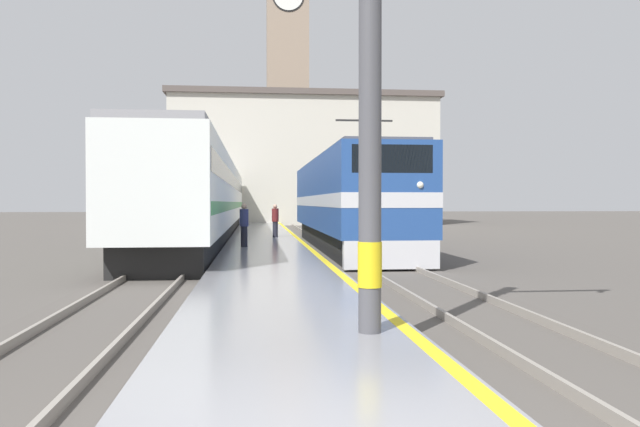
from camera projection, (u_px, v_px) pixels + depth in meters
ground_plane at (264, 238)px, 34.39m from camera, size 200.00×200.00×0.00m
platform at (265, 242)px, 29.41m from camera, size 3.41×140.00×0.26m
rail_track_near at (336, 243)px, 29.76m from camera, size 2.83×140.00×0.16m
rail_track_far at (201, 244)px, 29.10m from camera, size 2.83×140.00×0.16m
locomotive_train at (345, 202)px, 26.61m from camera, size 2.92×18.48×4.91m
passenger_train at (207, 197)px, 33.36m from camera, size 2.92×37.14×4.20m
catenary_mast at (375, 47)px, 8.17m from camera, size 2.65×0.32×7.65m
person_on_platform at (275, 220)px, 30.87m from camera, size 0.34×0.34×1.63m
second_waiting_passenger at (244, 224)px, 24.08m from camera, size 0.34×0.34×1.68m
clock_tower at (287, 71)px, 68.03m from camera, size 5.54×5.54×30.91m
station_building at (303, 160)px, 57.47m from camera, size 24.00×9.44×11.69m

